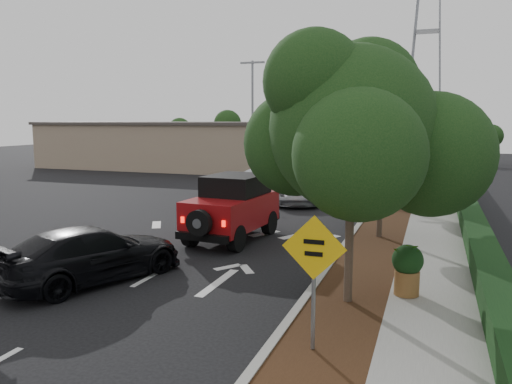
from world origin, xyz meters
The scene contains 19 objects.
ground centered at (0.00, 0.00, 0.00)m, with size 120.00×120.00×0.00m, color black.
curb centered at (4.60, 12.00, 0.07)m, with size 0.20×70.00×0.15m, color #9E9B93.
planting_strip centered at (5.60, 12.00, 0.06)m, with size 1.80×70.00×0.12m, color black.
sidewalk centered at (7.50, 12.00, 0.06)m, with size 2.00×70.00×0.12m, color gray.
hedge centered at (8.90, 12.00, 0.40)m, with size 0.80×70.00×0.80m, color black.
commercial_building centered at (-16.00, 30.00, 2.00)m, with size 22.00×12.00×4.00m, color gray.
transmission_tower centered at (6.00, 48.00, 0.00)m, with size 7.00×4.00×28.00m, color slate, non-canonical shape.
street_tree_near centered at (5.60, -0.50, 0.00)m, with size 3.80×3.80×5.92m, color black, non-canonical shape.
street_tree_mid centered at (5.60, 6.50, 0.00)m, with size 3.20×3.20×5.32m, color black, non-canonical shape.
street_tree_far centered at (5.60, 13.00, 0.00)m, with size 3.40×3.40×5.62m, color black, non-canonical shape.
light_pole_a centered at (-6.50, 26.00, 0.00)m, with size 2.00×0.22×9.00m, color slate, non-canonical shape.
light_pole_b centered at (-7.50, 38.00, 0.00)m, with size 2.00×0.22×9.00m, color slate, non-canonical shape.
red_jeep centered at (0.52, 4.88, 1.20)m, with size 2.38×4.75×2.37m.
silver_suv_ahead centered at (0.50, 13.43, 0.68)m, with size 2.24×4.86×1.35m, color #95969C.
black_suv_oncoming centered at (-1.32, -0.99, 0.75)m, with size 2.11×5.19×1.51m, color black.
silver_sedan_oncoming centered at (-2.49, 16.96, 0.68)m, with size 1.45×4.14×1.37m, color #B4B8BC.
parked_suv centered at (-8.14, 25.97, 0.66)m, with size 1.56×3.88×1.32m, color #A6A7AD.
speed_hump_sign centered at (5.40, -3.29, 1.77)m, with size 1.20×0.10×2.56m.
terracotta_planter centered at (6.89, 0.39, 0.89)m, with size 0.76×0.76×1.32m.
Camera 1 is at (7.38, -11.95, 4.40)m, focal length 35.00 mm.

